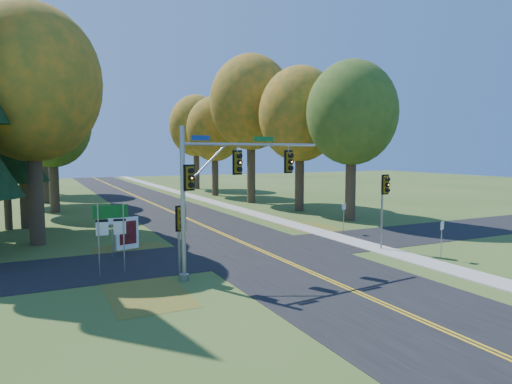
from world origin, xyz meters
name	(u,v)px	position (x,y,z in m)	size (l,w,h in m)	color
ground	(277,258)	(0.00, 0.00, 0.00)	(160.00, 160.00, 0.00)	#36521D
road_main	(277,258)	(0.00, 0.00, 0.01)	(8.00, 160.00, 0.02)	black
road_cross	(260,250)	(0.00, 2.00, 0.01)	(60.00, 6.00, 0.02)	black
centerline_left	(275,257)	(-0.10, 0.00, 0.03)	(0.10, 160.00, 0.01)	gold
centerline_right	(278,257)	(0.10, 0.00, 0.03)	(0.10, 160.00, 0.01)	gold
sidewalk_east	(370,246)	(6.20, 0.00, 0.03)	(1.60, 160.00, 0.06)	#9E998E
leaf_patch_w_near	(136,254)	(-6.50, 4.00, 0.01)	(4.00, 6.00, 0.00)	brown
leaf_patch_e	(320,230)	(6.80, 6.00, 0.01)	(3.50, 8.00, 0.00)	brown
leaf_patch_w_far	(146,293)	(-7.50, -3.00, 0.01)	(3.00, 5.00, 0.00)	brown
tree_w_a	(33,84)	(-11.13, 9.38, 9.49)	(8.00, 8.00, 14.15)	#38281C
tree_e_a	(352,114)	(11.57, 8.77, 8.53)	(7.20, 7.20, 12.73)	#38281C
tree_w_b	(23,83)	(-11.72, 16.29, 10.37)	(8.60, 8.60, 15.38)	#38281C
tree_e_b	(300,115)	(10.97, 15.58, 8.90)	(7.60, 7.60, 13.33)	#38281C
tree_w_c	(53,125)	(-9.54, 24.47, 7.94)	(6.80, 6.80, 11.91)	#38281C
tree_e_c	(251,103)	(9.88, 23.69, 10.66)	(8.80, 8.80, 15.79)	#38281C
tree_w_d	(42,111)	(-10.13, 33.18, 9.78)	(8.20, 8.20, 14.56)	#38281C
tree_e_d	(215,129)	(9.26, 32.87, 8.24)	(7.00, 7.00, 12.32)	#38281C
tree_w_e	(51,116)	(-8.92, 44.09, 10.07)	(8.40, 8.40, 14.97)	#38281C
tree_e_e	(196,126)	(10.47, 43.58, 9.19)	(7.80, 7.80, 13.74)	#38281C
pine_c	(2,92)	(-13.00, 16.00, 9.69)	(5.60, 5.60, 20.56)	#38281C
traffic_mast	(221,181)	(-3.83, -1.80, 4.27)	(7.30, 1.17, 6.64)	#919399
east_signal_pole	(385,193)	(6.29, -1.03, 3.25)	(0.50, 0.57, 4.28)	gray
ped_signal_pole	(181,224)	(-5.56, -1.31, 2.38)	(0.51, 0.59, 3.20)	gray
route_sign_cluster	(111,224)	(-8.26, 0.44, 2.30)	(1.52, 0.17, 3.26)	gray
info_kiosk	(127,233)	(-6.63, 5.62, 0.91)	(1.31, 0.53, 1.82)	white
reg_sign_e_north	(344,212)	(7.50, 4.24, 1.45)	(0.39, 0.16, 2.12)	gray
reg_sign_e_south	(442,233)	(7.50, -4.01, 1.39)	(0.37, 0.17, 2.03)	gray
reg_sign_w	(112,228)	(-7.74, 3.79, 1.59)	(0.44, 0.07, 2.32)	gray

